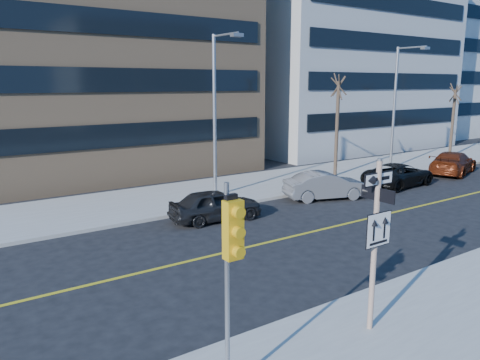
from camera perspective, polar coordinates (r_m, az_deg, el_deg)
ground at (r=13.59m, az=7.19°, el=-13.74°), size 120.00×120.00×0.00m
far_sidewalk at (r=34.17m, az=16.51°, el=1.52°), size 66.00×6.00×0.15m
road_centerline at (r=24.81m, az=22.01°, el=-2.73°), size 40.00×0.14×0.01m
sign_pole at (r=11.08m, az=16.21°, el=-6.54°), size 0.92×0.92×4.06m
traffic_signal at (r=8.20m, az=-1.00°, el=-8.16°), size 0.32×0.45×4.00m
parked_car_a at (r=20.19m, az=-3.00°, el=-3.06°), size 2.07×4.18×1.37m
parked_car_b at (r=24.28m, az=10.44°, el=-0.67°), size 2.81×4.52×1.41m
parked_car_c at (r=28.49m, az=18.83°, el=0.63°), size 2.54×4.92×1.33m
parked_car_d at (r=33.57m, az=24.53°, el=1.93°), size 3.57×5.49×1.48m
streetlight_a at (r=23.36m, az=-2.82°, el=9.07°), size 0.55×2.25×8.00m
streetlight_b at (r=32.93m, az=18.68°, el=9.23°), size 0.55×2.25×8.00m
street_tree_west at (r=29.46m, az=11.93°, el=10.87°), size 1.80×1.80×6.35m
street_tree_east at (r=40.03m, az=24.74°, el=9.39°), size 1.80×1.80×5.75m
building_brick at (r=35.75m, az=-18.41°, el=16.22°), size 18.00×18.00×18.00m
building_grey_mid at (r=46.25m, az=10.08°, el=13.59°), size 20.00×16.00×15.00m
building_grey_far at (r=64.37m, az=21.97°, el=12.80°), size 18.00×18.00×16.00m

